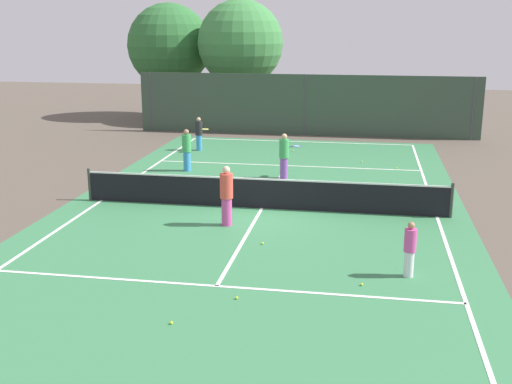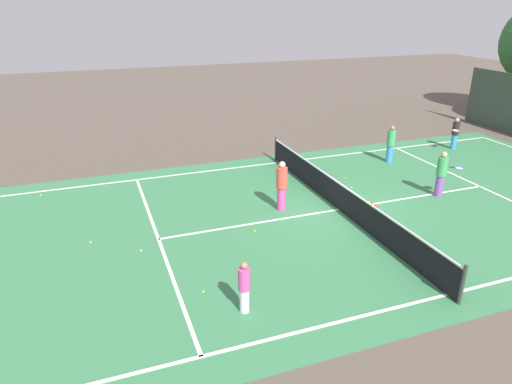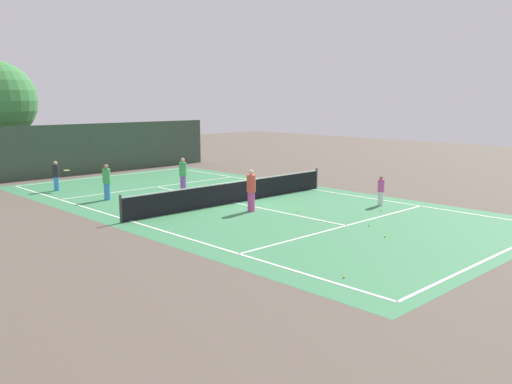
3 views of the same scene
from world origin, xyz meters
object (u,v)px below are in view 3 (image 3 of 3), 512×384
object	(u,v)px
player_2	(251,190)
tennis_ball_5	(189,178)
tennis_ball_1	(344,277)
tennis_ball_2	(298,211)
tennis_ball_7	(369,225)
tennis_ball_9	(268,196)
tennis_ball_4	(385,237)
tennis_ball_6	(125,180)
tennis_ball_0	(187,202)
tennis_ball_3	(218,178)
player_4	(107,182)
ball_crate	(233,195)
player_3	(56,175)
player_0	(183,174)
tennis_ball_8	(381,210)
player_1	(381,190)
tennis_ball_10	(166,204)

from	to	relation	value
player_2	tennis_ball_5	world-z (taller)	player_2
tennis_ball_1	tennis_ball_2	distance (m)	8.66
tennis_ball_7	tennis_ball_2	bearing A→B (deg)	90.27
tennis_ball_7	tennis_ball_9	distance (m)	7.32
tennis_ball_4	tennis_ball_6	bearing A→B (deg)	88.83
tennis_ball_0	tennis_ball_3	size ratio (longest dim) A/B	1.00
tennis_ball_3	tennis_ball_6	xyz separation A→B (m)	(-4.62, 2.91, 0.00)
player_4	ball_crate	world-z (taller)	player_4
ball_crate	tennis_ball_3	bearing A→B (deg)	56.28
ball_crate	tennis_ball_0	world-z (taller)	ball_crate
player_3	tennis_ball_3	xyz separation A→B (m)	(8.98, -2.39, -0.77)
tennis_ball_6	tennis_ball_9	distance (m)	9.71
player_2	tennis_ball_2	distance (m)	2.18
tennis_ball_0	player_2	bearing A→B (deg)	-75.68
tennis_ball_4	tennis_ball_6	distance (m)	17.93
tennis_ball_9	player_0	bearing A→B (deg)	117.43
tennis_ball_8	tennis_ball_4	bearing A→B (deg)	-145.08
tennis_ball_8	player_4	bearing A→B (deg)	123.96
tennis_ball_0	tennis_ball_6	size ratio (longest dim) A/B	1.00
player_0	ball_crate	size ratio (longest dim) A/B	3.69
player_4	ball_crate	xyz separation A→B (m)	(4.53, -3.96, -0.69)
tennis_ball_7	tennis_ball_8	distance (m)	2.94
player_0	tennis_ball_5	bearing A→B (deg)	49.47
player_0	tennis_ball_7	world-z (taller)	player_0
player_2	tennis_ball_3	size ratio (longest dim) A/B	27.28
tennis_ball_6	tennis_ball_7	xyz separation A→B (m)	(0.69, -16.53, 0.00)
player_3	tennis_ball_0	xyz separation A→B (m)	(2.85, -7.52, -0.77)
tennis_ball_0	tennis_ball_7	xyz separation A→B (m)	(2.20, -8.48, 0.00)
tennis_ball_1	player_4	bearing A→B (deg)	85.64
tennis_ball_3	player_4	bearing A→B (deg)	-167.76
player_1	tennis_ball_6	size ratio (longest dim) A/B	20.58
tennis_ball_6	player_3	bearing A→B (deg)	-173.16
player_4	tennis_ball_3	world-z (taller)	player_4
tennis_ball_3	tennis_ball_0	bearing A→B (deg)	-140.09
tennis_ball_1	tennis_ball_4	distance (m)	4.82
tennis_ball_10	tennis_ball_1	bearing A→B (deg)	-101.43
ball_crate	tennis_ball_6	bearing A→B (deg)	95.01
tennis_ball_3	tennis_ball_5	bearing A→B (deg)	144.50
player_2	tennis_ball_1	size ratio (longest dim) A/B	27.28
tennis_ball_5	tennis_ball_4	bearing A→B (deg)	-102.55
player_3	tennis_ball_6	bearing A→B (deg)	6.84
tennis_ball_6	player_4	bearing A→B (deg)	-128.50
tennis_ball_2	tennis_ball_0	bearing A→B (deg)	114.08
ball_crate	tennis_ball_7	distance (m)	7.84
tennis_ball_8	tennis_ball_9	bearing A→B (deg)	99.37
tennis_ball_2	tennis_ball_10	bearing A→B (deg)	121.44
player_3	tennis_ball_4	xyz separation A→B (m)	(4.00, -17.40, -0.77)
player_3	tennis_ball_5	distance (m)	7.73
player_4	player_1	bearing A→B (deg)	-50.15
ball_crate	tennis_ball_5	world-z (taller)	ball_crate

